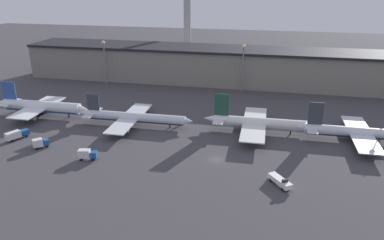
# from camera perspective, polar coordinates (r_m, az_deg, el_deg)

# --- Properties ---
(ground) EXTENTS (600.00, 600.00, 0.00)m
(ground) POSITION_cam_1_polar(r_m,az_deg,el_deg) (113.66, 3.71, -6.07)
(ground) COLOR #423F44
(terminal_building) EXTENTS (227.78, 25.83, 17.95)m
(terminal_building) POSITION_cam_1_polar(r_m,az_deg,el_deg) (193.88, 7.88, 8.09)
(terminal_building) COLOR gray
(terminal_building) RESTS_ON ground
(airplane_0) EXTENTS (40.55, 27.73, 13.06)m
(airplane_0) POSITION_cam_1_polar(r_m,az_deg,el_deg) (159.37, -22.05, 1.91)
(airplane_0) COLOR white
(airplane_0) RESTS_ON ground
(airplane_1) EXTENTS (45.00, 32.48, 11.12)m
(airplane_1) POSITION_cam_1_polar(r_m,az_deg,el_deg) (140.04, -8.94, 0.39)
(airplane_1) COLOR silver
(airplane_1) RESTS_ON ground
(airplane_2) EXTENTS (39.18, 33.99, 13.22)m
(airplane_2) POSITION_cam_1_polar(r_m,az_deg,el_deg) (134.12, 9.91, -0.45)
(airplane_2) COLOR white
(airplane_2) RESTS_ON ground
(airplane_3) EXTENTS (47.70, 32.61, 12.72)m
(airplane_3) POSITION_cam_1_polar(r_m,az_deg,el_deg) (136.97, 24.91, -1.82)
(airplane_3) COLOR silver
(airplane_3) RESTS_ON ground
(service_vehicle_0) EXTENTS (4.91, 4.87, 3.21)m
(service_vehicle_0) POSITION_cam_1_polar(r_m,az_deg,el_deg) (129.74, -22.15, -3.25)
(service_vehicle_0) COLOR #195199
(service_vehicle_0) RESTS_ON ground
(service_vehicle_1) EXTENTS (6.52, 7.54, 2.83)m
(service_vehicle_1) POSITION_cam_1_polar(r_m,az_deg,el_deg) (102.37, 13.27, -9.04)
(service_vehicle_1) COLOR white
(service_vehicle_1) RESTS_ON ground
(service_vehicle_2) EXTENTS (5.27, 8.10, 3.03)m
(service_vehicle_2) POSITION_cam_1_polar(r_m,az_deg,el_deg) (139.85, -25.20, -2.01)
(service_vehicle_2) COLOR #195199
(service_vehicle_2) RESTS_ON ground
(service_vehicle_3) EXTENTS (5.83, 3.23, 3.24)m
(service_vehicle_3) POSITION_cam_1_polar(r_m,az_deg,el_deg) (117.10, -15.70, -5.03)
(service_vehicle_3) COLOR #195199
(service_vehicle_3) RESTS_ON ground
(lamp_post_0) EXTENTS (1.80, 1.80, 21.87)m
(lamp_post_0) POSITION_cam_1_polar(r_m,az_deg,el_deg) (196.69, -13.19, 9.46)
(lamp_post_0) COLOR slate
(lamp_post_0) RESTS_ON ground
(lamp_post_1) EXTENTS (1.80, 1.80, 22.54)m
(lamp_post_1) POSITION_cam_1_polar(r_m,az_deg,el_deg) (178.48, 7.78, 8.80)
(lamp_post_1) COLOR slate
(lamp_post_1) RESTS_ON ground
(control_tower) EXTENTS (9.00, 9.00, 51.26)m
(control_tower) POSITION_cam_1_polar(r_m,az_deg,el_deg) (236.91, -0.72, 15.60)
(control_tower) COLOR #99999E
(control_tower) RESTS_ON ground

